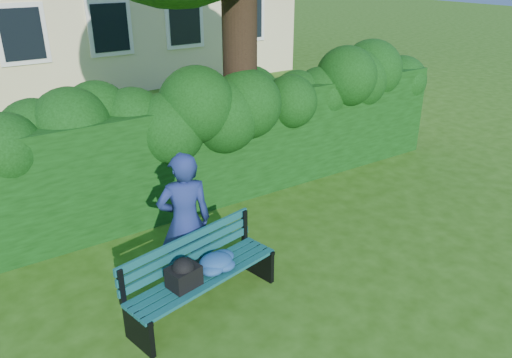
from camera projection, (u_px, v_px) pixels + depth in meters
ground at (279, 254)px, 7.13m from camera, size 80.00×80.00×0.00m
hedge at (203, 150)px, 8.43m from camera, size 10.00×1.00×1.80m
park_bench at (201, 271)px, 5.87m from camera, size 2.02×0.95×0.89m
man_reading at (185, 222)px, 6.11m from camera, size 0.75×0.59×1.82m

